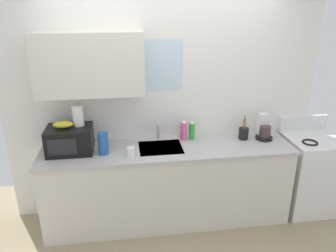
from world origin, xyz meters
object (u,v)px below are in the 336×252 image
at_px(dish_soap_bottle_pink, 184,130).
at_px(cereal_canister, 103,144).
at_px(coffee_maker, 264,129).
at_px(stove_range, 309,173).
at_px(paper_towel_roll, 78,115).
at_px(banana_bunch, 63,125).
at_px(mug_white, 131,152).
at_px(microwave, 70,140).
at_px(utensil_crock, 244,133).
at_px(dish_soap_bottle_green, 192,130).

height_order(dish_soap_bottle_pink, cereal_canister, dish_soap_bottle_pink).
height_order(coffee_maker, dish_soap_bottle_pink, coffee_maker).
height_order(stove_range, paper_towel_roll, paper_towel_roll).
xyz_separation_m(banana_bunch, mug_white, (0.67, -0.19, -0.26)).
xyz_separation_m(microwave, paper_towel_roll, (0.10, 0.05, 0.24)).
distance_m(cereal_canister, mug_white, 0.30).
bearing_deg(banana_bunch, dish_soap_bottle_pink, 6.11).
height_order(mug_white, utensil_crock, utensil_crock).
bearing_deg(microwave, stove_range, -0.95).
xyz_separation_m(dish_soap_bottle_green, cereal_canister, (-0.97, -0.24, 0.01)).
relative_size(stove_range, paper_towel_roll, 4.91).
relative_size(cereal_canister, mug_white, 2.39).
height_order(microwave, utensil_crock, utensil_crock).
bearing_deg(dish_soap_bottle_pink, mug_white, -151.52).
relative_size(banana_bunch, dish_soap_bottle_pink, 0.81).
distance_m(banana_bunch, utensil_crock, 1.96).
xyz_separation_m(banana_bunch, paper_towel_roll, (0.15, 0.05, 0.08)).
bearing_deg(coffee_maker, mug_white, -170.66).
bearing_deg(utensil_crock, coffee_maker, -2.85).
height_order(cereal_canister, mug_white, cereal_canister).
xyz_separation_m(stove_range, coffee_maker, (-0.58, 0.10, 0.55)).
relative_size(paper_towel_roll, mug_white, 2.32).
bearing_deg(utensil_crock, dish_soap_bottle_pink, 174.47).
bearing_deg(dish_soap_bottle_green, paper_towel_roll, -175.65).
relative_size(microwave, dish_soap_bottle_pink, 1.87).
bearing_deg(dish_soap_bottle_green, coffee_maker, -5.89).
xyz_separation_m(microwave, cereal_canister, (0.34, -0.10, -0.02)).
xyz_separation_m(coffee_maker, cereal_canister, (-1.78, -0.16, 0.01)).
height_order(microwave, coffee_maker, coffee_maker).
height_order(paper_towel_roll, utensil_crock, paper_towel_roll).
xyz_separation_m(paper_towel_roll, cereal_canister, (0.24, -0.15, -0.27)).
height_order(dish_soap_bottle_pink, mug_white, dish_soap_bottle_pink).
xyz_separation_m(paper_towel_roll, dish_soap_bottle_green, (1.21, 0.09, -0.27)).
bearing_deg(banana_bunch, stove_range, -0.97).
distance_m(microwave, banana_bunch, 0.18).
height_order(paper_towel_roll, dish_soap_bottle_pink, paper_towel_roll).
relative_size(dish_soap_bottle_pink, cereal_canister, 1.08).
distance_m(stove_range, paper_towel_roll, 2.73).
distance_m(microwave, utensil_crock, 1.90).
bearing_deg(dish_soap_bottle_pink, coffee_maker, -4.85).
distance_m(mug_white, utensil_crock, 1.31).
relative_size(dish_soap_bottle_pink, dish_soap_bottle_green, 1.08).
xyz_separation_m(dish_soap_bottle_pink, mug_white, (-0.60, -0.33, -0.07)).
height_order(coffee_maker, mug_white, coffee_maker).
relative_size(microwave, utensil_crock, 1.61).
bearing_deg(paper_towel_roll, dish_soap_bottle_green, 4.35).
bearing_deg(banana_bunch, utensil_crock, 2.05).
relative_size(banana_bunch, cereal_canister, 0.88).
distance_m(microwave, paper_towel_roll, 0.27).
bearing_deg(mug_white, cereal_canister, 161.89).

